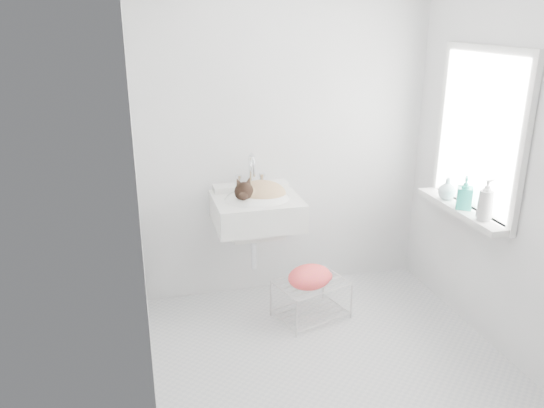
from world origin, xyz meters
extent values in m
cube|color=silver|center=(0.00, 0.00, 0.00)|extent=(2.20, 2.00, 0.02)
cube|color=white|center=(0.00, 1.00, 1.25)|extent=(2.20, 0.02, 2.50)
cube|color=white|center=(1.10, 0.00, 1.25)|extent=(0.02, 2.00, 2.50)
cube|color=white|center=(-1.10, 0.00, 1.25)|extent=(0.02, 2.00, 2.50)
cube|color=white|center=(1.09, 0.20, 1.35)|extent=(0.01, 0.80, 1.00)
cube|color=white|center=(1.07, 0.20, 1.35)|extent=(0.04, 0.90, 1.10)
cube|color=white|center=(1.01, 0.20, 0.83)|extent=(0.16, 0.88, 0.04)
cube|color=white|center=(-0.29, 0.74, 0.85)|extent=(0.61, 0.53, 0.24)
ellipsoid|color=tan|center=(-0.26, 0.73, 0.88)|extent=(0.40, 0.35, 0.19)
sphere|color=black|center=(-0.40, 0.67, 0.97)|extent=(0.15, 0.15, 0.13)
torus|color=red|center=(-0.39, 0.66, 0.93)|extent=(0.13, 0.13, 0.05)
cube|color=silver|center=(0.04, 0.46, 0.15)|extent=(0.55, 0.46, 0.28)
ellipsoid|color=orange|center=(0.01, 0.40, 0.31)|extent=(0.39, 0.35, 0.14)
imported|color=silver|center=(1.00, -0.05, 0.85)|extent=(0.09, 0.09, 0.23)
imported|color=#1C8D7B|center=(1.00, 0.17, 0.85)|extent=(0.14, 0.14, 0.22)
imported|color=silver|center=(1.00, 0.38, 0.85)|extent=(0.17, 0.17, 0.16)
camera|label=1|loc=(-1.10, -2.77, 2.08)|focal=35.48mm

